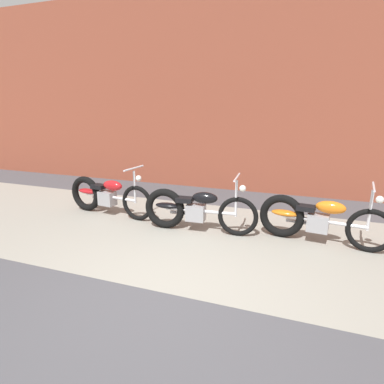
{
  "coord_description": "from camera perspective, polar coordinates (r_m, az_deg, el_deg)",
  "views": [
    {
      "loc": [
        1.46,
        -3.04,
        2.14
      ],
      "look_at": [
        -0.29,
        1.79,
        0.75
      ],
      "focal_mm": 30.15,
      "sensor_mm": 36.0,
      "label": 1
    }
  ],
  "objects": [
    {
      "name": "motorcycle_black",
      "position": [
        5.59,
        -0.1,
        -3.04
      ],
      "size": [
        2.01,
        0.58,
        1.03
      ],
      "rotation": [
        0.0,
        0.0,
        0.07
      ],
      "color": "black",
      "rests_on": "ground"
    },
    {
      "name": "ground_plane",
      "position": [
        4.0,
        -5.09,
        -17.34
      ],
      "size": [
        80.0,
        80.0,
        0.0
      ],
      "primitive_type": "plane",
      "color": "#47474C"
    },
    {
      "name": "motorcycle_orange",
      "position": [
        5.48,
        20.63,
        -4.43
      ],
      "size": [
        2.0,
        0.61,
        1.03
      ],
      "rotation": [
        0.0,
        0.0,
        -0.12
      ],
      "color": "black",
      "rests_on": "ground"
    },
    {
      "name": "motorcycle_red",
      "position": [
        6.69,
        -15.28,
        -0.51
      ],
      "size": [
        2.0,
        0.61,
        1.03
      ],
      "rotation": [
        0.0,
        0.0,
        -0.12
      ],
      "color": "black",
      "rests_on": "ground"
    },
    {
      "name": "sidewalk_slab",
      "position": [
        5.45,
        2.76,
        -8.01
      ],
      "size": [
        36.0,
        3.5,
        0.01
      ],
      "primitive_type": "cube",
      "color": "gray",
      "rests_on": "ground"
    },
    {
      "name": "brick_building_wall",
      "position": [
        8.37,
        10.36,
        17.07
      ],
      "size": [
        36.0,
        0.5,
        4.91
      ],
      "primitive_type": "cube",
      "color": "brown",
      "rests_on": "ground"
    }
  ]
}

